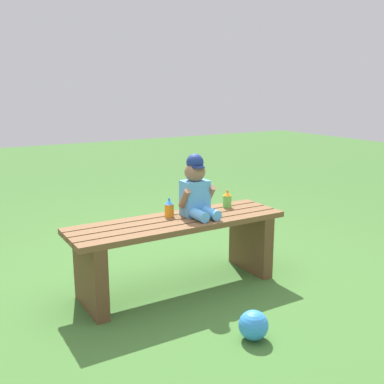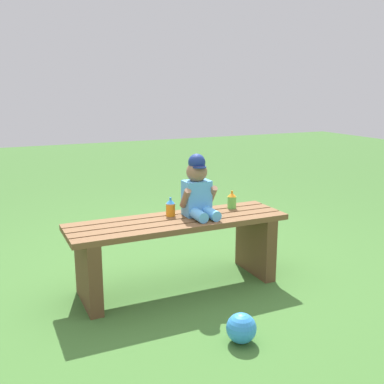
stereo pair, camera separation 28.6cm
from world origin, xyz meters
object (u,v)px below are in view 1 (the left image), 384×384
(park_bench, at_px, (178,243))
(child_figure, at_px, (196,189))
(sippy_cup_left, at_px, (169,208))
(sippy_cup_right, at_px, (227,199))
(toy_ball, at_px, (253,325))

(park_bench, bearing_deg, child_figure, 7.75)
(park_bench, xyz_separation_m, sippy_cup_left, (-0.02, 0.09, 0.22))
(sippy_cup_left, height_order, sippy_cup_right, same)
(park_bench, height_order, toy_ball, park_bench)
(park_bench, height_order, sippy_cup_left, sippy_cup_left)
(child_figure, distance_m, sippy_cup_right, 0.32)
(child_figure, bearing_deg, toy_ball, -98.88)
(sippy_cup_left, xyz_separation_m, toy_ball, (0.04, -0.84, -0.44))
(sippy_cup_left, relative_size, sippy_cup_right, 1.00)
(sippy_cup_left, height_order, toy_ball, sippy_cup_left)
(child_figure, distance_m, sippy_cup_left, 0.21)
(sippy_cup_left, bearing_deg, sippy_cup_right, 0.00)
(child_figure, relative_size, sippy_cup_right, 3.26)
(park_bench, xyz_separation_m, toy_ball, (0.03, -0.75, -0.23))
(park_bench, bearing_deg, sippy_cup_left, 100.08)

